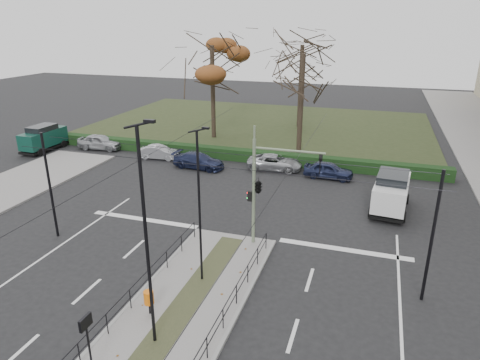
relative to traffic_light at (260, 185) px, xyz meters
The scene contains 21 objects.
ground 5.91m from the traffic_light, 108.85° to the right, with size 140.00×140.00×0.00m, color black.
median_island 7.95m from the traffic_light, 102.38° to the right, with size 4.40×15.00×0.14m, color slate.
park 28.72m from the traffic_light, 105.33° to the left, with size 38.00×26.00×0.10m, color #262F17.
hedge 16.27m from the traffic_light, 118.13° to the left, with size 38.00×1.00×1.00m, color black.
median_railing 7.69m from the traffic_light, 102.21° to the right, with size 4.14×13.24×0.92m.
catenary 3.27m from the traffic_light, 118.07° to the right, with size 20.00×34.00×6.00m.
traffic_light is the anchor object (origin of this frame).
litter_bin 8.08m from the traffic_light, 110.35° to the right, with size 0.41×0.41×1.06m.
info_panel 11.04m from the traffic_light, 106.17° to the right, with size 0.13×0.58×2.22m.
streetlamp_median_near 8.75m from the traffic_light, 101.12° to the right, with size 0.71×0.14×8.46m.
streetlamp_median_far 4.50m from the traffic_light, 110.63° to the right, with size 0.61×0.12×7.26m.
parked_car_first 23.63m from the traffic_light, 145.47° to the left, with size 1.70×4.22×1.44m, color #9D9FA4.
parked_car_second 17.81m from the traffic_light, 135.60° to the left, with size 1.28×3.66×1.21m, color #9D9FA4.
parked_car_third 14.09m from the traffic_light, 126.75° to the left, with size 1.77×4.35×1.26m, color #1A213E.
parked_car_fourth 13.08m from the traffic_light, 99.79° to the left, with size 2.06×4.46×1.24m, color #9D9FA4.
white_van 9.99m from the traffic_light, 46.24° to the left, with size 2.52×4.90×2.50m.
green_van 26.68m from the traffic_light, 154.78° to the left, with size 1.97×4.73×2.40m.
rust_tree 23.89m from the traffic_light, 117.29° to the left, with size 9.38×9.38×12.03m.
bare_tree_center 28.43m from the traffic_light, 96.25° to the left, with size 8.30×8.30×11.92m.
bare_tree_near 17.56m from the traffic_light, 93.42° to the left, with size 5.88×5.88×11.74m.
parked_car_fifth 12.44m from the traffic_light, 79.31° to the left, with size 1.52×3.77×1.28m, color #1A213E.
Camera 1 is at (6.88, -15.39, 11.39)m, focal length 32.00 mm.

